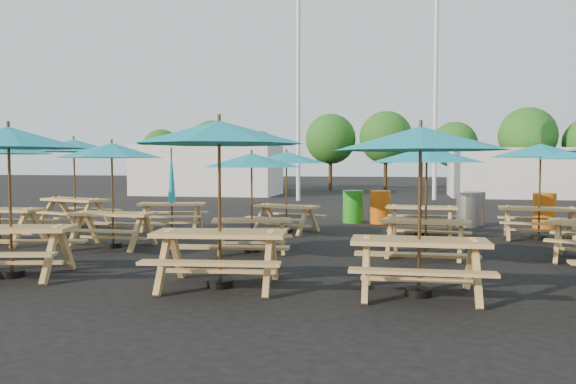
% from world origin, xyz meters
% --- Properties ---
extents(ground, '(120.00, 120.00, 0.00)m').
position_xyz_m(ground, '(0.00, 0.00, 0.00)').
color(ground, black).
rests_on(ground, ground).
extents(picnic_unit_2, '(3.22, 3.22, 2.53)m').
position_xyz_m(picnic_unit_2, '(-6.15, 1.61, 2.22)').
color(picnic_unit_2, tan).
rests_on(picnic_unit_2, ground).
extents(picnic_unit_3, '(2.99, 2.99, 2.46)m').
position_xyz_m(picnic_unit_3, '(-3.36, -4.67, 2.16)').
color(picnic_unit_3, tan).
rests_on(picnic_unit_3, ground).
extents(picnic_unit_4, '(2.34, 2.34, 2.31)m').
position_xyz_m(picnic_unit_4, '(-3.32, -1.45, 2.02)').
color(picnic_unit_4, tan).
rests_on(picnic_unit_4, ground).
extents(picnic_unit_5, '(2.05, 1.87, 2.27)m').
position_xyz_m(picnic_unit_5, '(-3.26, 1.65, 0.93)').
color(picnic_unit_5, tan).
rests_on(picnic_unit_5, ground).
extents(picnic_unit_6, '(2.81, 2.81, 2.51)m').
position_xyz_m(picnic_unit_6, '(0.20, -4.71, 2.20)').
color(picnic_unit_6, tan).
rests_on(picnic_unit_6, ground).
extents(picnic_unit_7, '(2.53, 2.53, 2.07)m').
position_xyz_m(picnic_unit_7, '(-0.18, -1.45, 1.82)').
color(picnic_unit_7, tan).
rests_on(picnic_unit_7, ground).
extents(picnic_unit_8, '(2.77, 2.77, 2.16)m').
position_xyz_m(picnic_unit_8, '(-0.12, 1.92, 1.89)').
color(picnic_unit_8, tan).
rests_on(picnic_unit_8, ground).
extents(picnic_unit_9, '(2.46, 2.46, 2.39)m').
position_xyz_m(picnic_unit_9, '(3.11, -4.69, 2.09)').
color(picnic_unit_9, tan).
rests_on(picnic_unit_9, ground).
extents(picnic_unit_10, '(2.51, 2.51, 2.19)m').
position_xyz_m(picnic_unit_10, '(3.34, -1.34, 1.92)').
color(picnic_unit_10, tan).
rests_on(picnic_unit_10, ground).
extents(picnic_unit_11, '(2.36, 2.36, 2.25)m').
position_xyz_m(picnic_unit_11, '(3.38, 1.94, 1.97)').
color(picnic_unit_11, tan).
rests_on(picnic_unit_11, ground).
extents(picnic_unit_14, '(2.64, 2.64, 2.33)m').
position_xyz_m(picnic_unit_14, '(6.13, 1.71, 2.04)').
color(picnic_unit_14, tan).
rests_on(picnic_unit_14, ground).
extents(waste_bin_0, '(0.62, 0.62, 1.00)m').
position_xyz_m(waste_bin_0, '(1.42, 4.60, 0.50)').
color(waste_bin_0, '#1F8E19').
rests_on(waste_bin_0, ground).
extents(waste_bin_1, '(0.62, 0.62, 1.00)m').
position_xyz_m(waste_bin_1, '(2.25, 4.58, 0.50)').
color(waste_bin_1, '#CB590B').
rests_on(waste_bin_1, ground).
extents(waste_bin_2, '(0.62, 0.62, 1.00)m').
position_xyz_m(waste_bin_2, '(4.75, 4.16, 0.50)').
color(waste_bin_2, gray).
rests_on(waste_bin_2, ground).
extents(waste_bin_3, '(0.62, 0.62, 1.00)m').
position_xyz_m(waste_bin_3, '(4.99, 4.57, 0.50)').
color(waste_bin_3, gray).
rests_on(waste_bin_3, ground).
extents(waste_bin_4, '(0.62, 0.62, 1.00)m').
position_xyz_m(waste_bin_4, '(6.84, 4.24, 0.50)').
color(waste_bin_4, '#CB590B').
rests_on(waste_bin_4, ground).
extents(mast_0, '(0.20, 0.20, 12.00)m').
position_xyz_m(mast_0, '(-2.00, 14.00, 6.00)').
color(mast_0, silver).
rests_on(mast_0, ground).
extents(mast_1, '(0.20, 0.20, 12.00)m').
position_xyz_m(mast_1, '(4.50, 16.00, 6.00)').
color(mast_1, silver).
rests_on(mast_1, ground).
extents(event_tent_0, '(8.00, 4.00, 2.80)m').
position_xyz_m(event_tent_0, '(-8.00, 18.00, 1.40)').
color(event_tent_0, silver).
rests_on(event_tent_0, ground).
extents(event_tent_1, '(7.00, 4.00, 2.60)m').
position_xyz_m(event_tent_1, '(9.00, 19.00, 1.30)').
color(event_tent_1, silver).
rests_on(event_tent_1, ground).
extents(tree_0, '(2.80, 2.80, 4.24)m').
position_xyz_m(tree_0, '(-14.07, 25.25, 2.83)').
color(tree_0, '#382314').
rests_on(tree_0, ground).
extents(tree_1, '(3.11, 3.11, 4.72)m').
position_xyz_m(tree_1, '(-9.74, 23.90, 3.15)').
color(tree_1, '#382314').
rests_on(tree_1, ground).
extents(tree_2, '(2.59, 2.59, 3.93)m').
position_xyz_m(tree_2, '(-6.39, 23.65, 2.62)').
color(tree_2, '#382314').
rests_on(tree_2, ground).
extents(tree_3, '(3.36, 3.36, 5.09)m').
position_xyz_m(tree_3, '(-1.75, 24.72, 3.41)').
color(tree_3, '#382314').
rests_on(tree_3, ground).
extents(tree_4, '(3.41, 3.41, 5.17)m').
position_xyz_m(tree_4, '(1.90, 24.26, 3.46)').
color(tree_4, '#382314').
rests_on(tree_4, ground).
extents(tree_5, '(2.94, 2.94, 4.45)m').
position_xyz_m(tree_5, '(6.22, 24.67, 2.97)').
color(tree_5, '#382314').
rests_on(tree_5, ground).
extents(tree_6, '(3.38, 3.38, 5.13)m').
position_xyz_m(tree_6, '(10.23, 22.90, 3.43)').
color(tree_6, '#382314').
rests_on(tree_6, ground).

